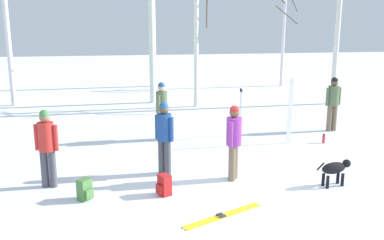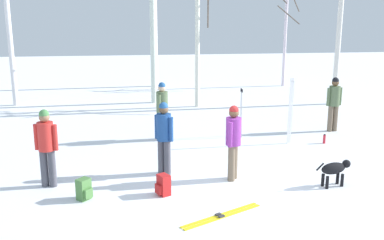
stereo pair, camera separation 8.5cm
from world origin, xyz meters
The scene contains 19 objects.
ground_plane centered at (0.00, 0.00, 0.00)m, with size 60.00×60.00×0.00m, color white.
person_0 centered at (-4.14, 0.86, 0.98)m, with size 0.51×0.34×1.72m.
person_1 centered at (-1.44, 4.18, 0.98)m, with size 0.34×0.47×1.72m.
person_2 centered at (-1.59, 1.31, 0.98)m, with size 0.41×0.39×1.72m.
person_3 centered at (-0.08, 0.73, 0.98)m, with size 0.34×0.46×1.72m.
person_4 centered at (3.96, 4.46, 0.98)m, with size 0.52×0.34×1.72m.
dog centered at (2.03, 0.06, 0.39)m, with size 0.88×0.35×0.57m.
ski_pair_planted_0 centered at (2.15, 3.32, 0.94)m, with size 0.16×0.05×1.89m.
ski_pair_lying_0 centered at (-0.69, -1.09, 0.01)m, with size 1.66×0.99×0.05m.
ski_poles_0 centered at (0.94, 4.23, 0.78)m, with size 0.07×0.25×1.47m.
backpack_0 centered at (-1.70, 0.05, 0.21)m, with size 0.34×0.32×0.44m.
backpack_1 centered at (-3.31, 0.04, 0.21)m, with size 0.35×0.34×0.44m.
water_bottle_0 centered at (3.15, 3.18, 0.13)m, with size 0.08×0.08×0.27m.
birch_tree_1 centered at (-6.99, 9.92, 3.91)m, with size 1.06×1.13×7.57m.
birch_tree_2 centered at (-1.38, 9.71, 3.87)m, with size 0.95×1.37×7.56m.
birch_tree_3 centered at (-1.13, 13.85, 3.95)m, with size 1.31×1.24×7.55m.
birch_tree_4 centered at (0.26, 8.73, 2.82)m, with size 1.34×1.16×5.34m.
birch_tree_5 centered at (5.26, 13.12, 2.72)m, with size 1.42×1.36×5.07m.
birch_tree_6 centered at (5.85, 8.52, 3.86)m, with size 1.62×1.65×7.30m.
Camera 1 is at (-2.34, -8.72, 3.75)m, focal length 42.36 mm.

